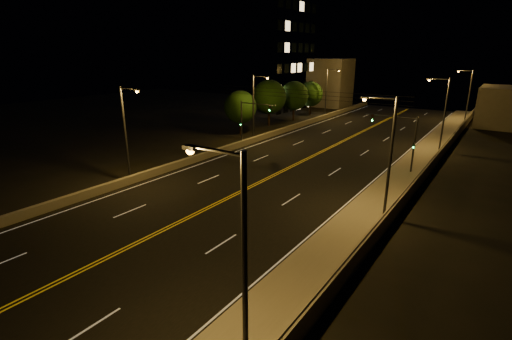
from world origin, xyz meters
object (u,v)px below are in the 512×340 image
Objects in this scene: streetlight_6 at (328,90)px; building_tower at (243,39)px; streetlight_1 at (387,150)px; tree_0 at (240,107)px; traffic_signal_right at (404,137)px; streetlight_2 at (443,110)px; streetlight_0 at (238,257)px; streetlight_3 at (468,92)px; streetlight_5 at (255,104)px; tree_1 at (269,97)px; tree_2 at (294,96)px; tree_3 at (311,94)px; streetlight_4 at (127,128)px; traffic_signal_left at (248,118)px.

streetlight_6 is 0.30× the size of building_tower.
streetlight_1 is 30.87m from tree_0.
streetlight_2 is at bearing 82.04° from traffic_signal_right.
streetlight_0 and streetlight_6 have the same top height.
tree_0 is (-25.61, -30.84, -1.06)m from streetlight_3.
building_tower is (-17.28, 20.91, 9.01)m from streetlight_5.
streetlight_6 is at bearing 70.28° from tree_1.
tree_2 is at bearing 116.95° from streetlight_0.
streetlight_2 reaches higher than tree_1.
tree_3 is at bearing 89.27° from tree_0.
streetlight_4 and streetlight_5 have the same top height.
streetlight_1 is 22.76m from streetlight_2.
streetlight_4 is (-21.42, -53.40, 0.00)m from streetlight_3.
streetlight_6 is (-21.42, -9.96, 0.00)m from streetlight_3.
streetlight_0 is 1.00× the size of streetlight_4.
traffic_signal_right is 0.78× the size of tree_1.
streetlight_4 is at bearing -79.48° from tree_0.
streetlight_1 is at bearing -82.45° from traffic_signal_right.
streetlight_5 is 1.52× the size of traffic_signal_left.
tree_2 is at bearing 159.25° from streetlight_2.
tree_0 is 1.01× the size of tree_3.
streetlight_0 is at bearing -56.24° from streetlight_5.
traffic_signal_left is 0.91× the size of tree_3.
streetlight_1 is 46.61m from tree_3.
tree_2 is (-25.14, -15.77, -0.78)m from streetlight_3.
building_tower is 4.58× the size of tree_0.
tree_2 is (-25.14, 49.45, -0.78)m from streetlight_0.
streetlight_4 is (-21.42, 11.83, 0.00)m from streetlight_0.
streetlight_2 is 26.35m from streetlight_6.
streetlight_1 is at bearing -90.00° from streetlight_3.
traffic_signal_right is at bearing -41.12° from tree_2.
tree_0 is at bearing -91.79° from tree_2.
building_tower is at bearing 129.58° from streetlight_5.
tree_0 is at bearing -87.56° from tree_1.
traffic_signal_right is 18.73m from traffic_signal_left.
streetlight_0 reaches higher than traffic_signal_left.
traffic_signal_right is at bearing -32.96° from building_tower.
streetlight_3 reaches higher than traffic_signal_right.
streetlight_0 is 1.00× the size of streetlight_5.
streetlight_0 is 0.30× the size of building_tower.
streetlight_5 reaches higher than tree_2.
tree_1 is at bearing -92.64° from tree_3.
streetlight_2 is at bearing 52.68° from streetlight_4.
streetlight_2 reaches higher than tree_2.
streetlight_3 and streetlight_4 have the same top height.
streetlight_3 is 1.52× the size of traffic_signal_right.
streetlight_5 is at bearing -50.42° from building_tower.
streetlight_2 is 26.89m from tree_2.
streetlight_4 is at bearing 151.10° from streetlight_0.
traffic_signal_right is at bearing 93.07° from streetlight_0.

